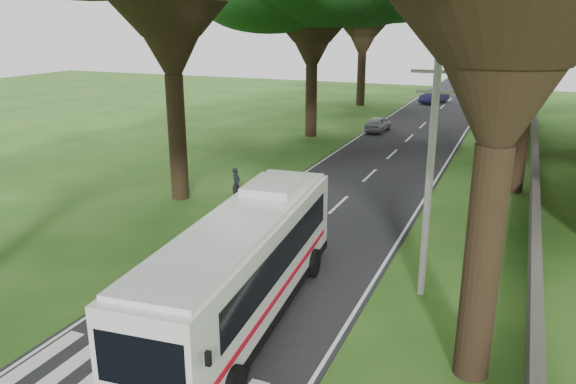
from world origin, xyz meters
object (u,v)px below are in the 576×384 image
at_px(pole_far, 499,72).
at_px(distant_car_b, 434,96).
at_px(pole_near, 430,175).
at_px(pedestrian, 236,183).
at_px(pole_mid, 482,98).
at_px(coach_bus, 244,265).
at_px(distant_car_a, 378,124).

bearing_deg(pole_far, distant_car_b, 135.73).
distance_m(pole_near, pole_far, 40.00).
height_order(pole_far, pedestrian, pole_far).
bearing_deg(pole_mid, pole_near, -90.00).
bearing_deg(pole_mid, coach_bus, -101.17).
bearing_deg(pole_near, pole_mid, 90.00).
relative_size(pole_near, pole_mid, 1.00).
distance_m(pole_mid, distant_car_b, 27.73).
relative_size(coach_bus, pedestrian, 7.13).
distance_m(distant_car_a, distant_car_b, 18.89).
distance_m(pole_mid, coach_bus, 24.40).
bearing_deg(pole_far, pole_mid, -90.00).
relative_size(pole_far, distant_car_b, 1.78).
height_order(pole_mid, distant_car_a, pole_mid).
height_order(pole_far, distant_car_b, pole_far).
bearing_deg(pedestrian, coach_bus, -151.41).
relative_size(coach_bus, distant_car_b, 2.59).
height_order(distant_car_a, pedestrian, pedestrian).
bearing_deg(pole_mid, pedestrian, -129.60).
height_order(coach_bus, distant_car_b, coach_bus).
xyz_separation_m(pole_mid, pedestrian, (-10.74, -12.99, -3.36)).
distance_m(pole_near, pedestrian, 13.26).
xyz_separation_m(pole_near, coach_bus, (-4.71, -3.83, -2.36)).
distance_m(pole_far, distant_car_b, 10.13).
relative_size(pole_far, coach_bus, 0.69).
height_order(pole_mid, pedestrian, pole_mid).
bearing_deg(distant_car_a, distant_car_b, -91.76).
distance_m(pole_far, distant_car_a, 15.25).
relative_size(pole_near, pedestrian, 4.90).
bearing_deg(distant_car_b, pole_far, -26.75).
height_order(pole_mid, pole_far, same).
relative_size(pole_mid, distant_car_a, 2.19).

